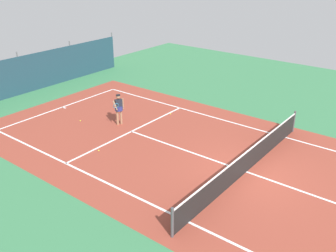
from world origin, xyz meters
The scene contains 8 objects.
ground_plane centered at (0.00, 0.00, 0.00)m, with size 36.00×36.00×0.00m, color #387A4C.
court_surface centered at (0.00, 0.00, 0.00)m, with size 11.02×26.60×0.01m.
tennis_net centered at (0.00, 0.00, 0.51)m, with size 10.12×0.10×1.10m.
back_fence centered at (0.00, 16.32, 0.67)m, with size 16.30×0.98×2.70m.
tennis_player centered at (0.28, 7.51, 0.96)m, with size 0.85×0.64×1.64m.
tennis_ball_near_player centered at (-2.46, 6.13, 0.03)m, with size 0.07×0.07×0.07m, color #CCDB33.
tennis_ball_midcourt centered at (3.00, 6.23, 0.03)m, with size 0.07×0.07×0.07m, color #CCDB33.
tennis_ball_by_sideline centered at (-0.72, 9.46, 0.03)m, with size 0.07×0.07×0.07m, color #CCDB33.
Camera 1 is at (-12.68, -5.80, 8.14)m, focal length 40.94 mm.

